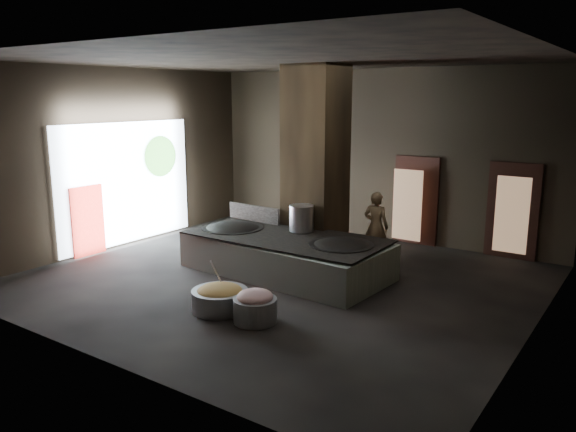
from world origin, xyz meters
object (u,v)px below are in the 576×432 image
Objects in this scene: stock_pot at (301,218)px; hearth_platform at (286,256)px; wok_left at (233,231)px; wok_right at (341,248)px; veg_basin at (220,300)px; meat_basin at (255,310)px; cook at (376,227)px.

hearth_platform is at bearing -95.19° from stock_pot.
wok_left is (-1.45, -0.05, 0.36)m from hearth_platform.
wok_right reaches higher than veg_basin.
stock_pot is 3.40m from meat_basin.
wok_left is 3.33m from cook.
hearth_platform is 2.33m from cook.
meat_basin reaches higher than veg_basin.
veg_basin is 1.35× the size of meat_basin.
wok_right is at bearing 5.43° from hearth_platform.
stock_pot reaches higher than wok_left.
hearth_platform is 1.50m from wok_left.
hearth_platform is 1.40m from wok_right.
stock_pot is at bearing 109.18° from meat_basin.
hearth_platform is 2.70× the size of cook.
cook is (1.22, 1.93, 0.44)m from hearth_platform.
wok_right is (1.35, 0.05, 0.36)m from hearth_platform.
veg_basin is (1.72, -2.42, -0.56)m from wok_left.
wok_right is 2.80m from veg_basin.
wok_left reaches higher than meat_basin.
wok_right is at bearing 89.99° from cook.
cook reaches higher than hearth_platform.
wok_left is at bearing -158.20° from stock_pot.
meat_basin is (1.07, -3.09, -0.92)m from stock_pot.
wok_left is 1.07× the size of wok_right.
cook is 1.61× the size of veg_basin.
veg_basin is (0.27, -2.47, -0.20)m from hearth_platform.
cook is at bearing 36.63° from wok_left.
veg_basin is 0.86m from meat_basin.
cook is (2.67, 1.98, 0.07)m from wok_left.
meat_basin is at bearing -44.01° from wok_left.
hearth_platform reaches higher than veg_basin.
wok_left reaches higher than wok_right.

